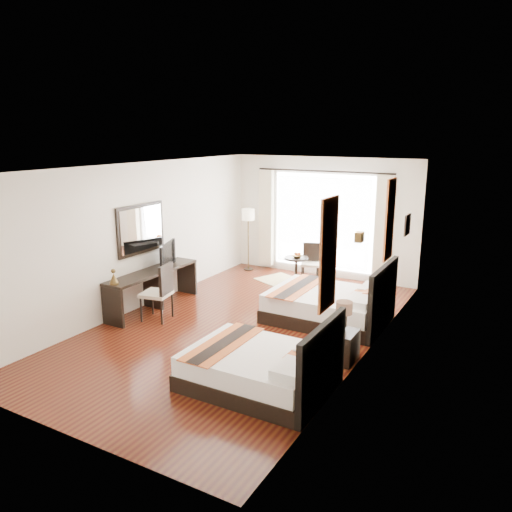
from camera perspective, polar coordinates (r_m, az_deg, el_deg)
The scene contains 29 objects.
floor at distance 8.91m, azimuth -1.70°, elevation -8.10°, with size 4.50×7.50×0.01m, color #340D09.
ceiling at distance 8.28m, azimuth -1.85°, elevation 10.13°, with size 4.50×7.50×0.02m, color white.
wall_headboard at distance 7.60m, azimuth 12.88°, elevation -1.20°, with size 0.01×7.50×2.80m, color silver.
wall_desk at distance 9.81m, azimuth -13.09°, elevation 2.19°, with size 0.01×7.50×2.80m, color silver.
wall_window at distance 11.79m, azimuth 7.69°, elevation 4.38°, with size 4.50×0.01×2.80m, color silver.
wall_entry at distance 5.75m, azimuth -21.55°, elevation -6.83°, with size 4.50×0.01×2.80m, color silver.
window_glass at distance 11.79m, azimuth 7.65°, elevation 3.89°, with size 2.40×0.02×2.20m, color white.
sheer_curtain at distance 11.73m, azimuth 7.54°, elevation 3.84°, with size 2.30×0.02×2.10m, color white.
drape_left at distance 12.31m, azimuth 1.18°, elevation 4.34°, with size 0.35×0.14×2.35m, color beige.
drape_right at distance 11.25m, azimuth 14.32°, elevation 2.99°, with size 0.35×0.14×2.35m, color beige.
art_panel_near at distance 5.91m, azimuth 8.27°, elevation 0.17°, with size 0.03×0.50×1.35m, color maroon.
art_panel_far at distance 8.49m, azimuth 15.04°, elevation 4.04°, with size 0.03×0.50×1.35m, color maroon.
wall_sconce at distance 7.12m, azimuth 11.73°, elevation 2.13°, with size 0.10×0.14×0.14m, color #4F3C1C.
mirror_frame at distance 9.76m, azimuth -13.03°, elevation 3.03°, with size 0.04×1.25×0.95m, color black.
mirror_glass at distance 9.75m, azimuth -12.92°, elevation 3.02°, with size 0.01×1.12×0.82m, color white.
bed_near at distance 6.84m, azimuth 0.72°, elevation -12.65°, with size 1.90×1.48×1.07m.
bed_far at distance 9.17m, azimuth 8.56°, elevation -5.54°, with size 2.07×1.61×1.17m.
nightstand at distance 7.69m, azimuth 9.85°, elevation -10.11°, with size 0.39×0.49×0.47m, color black.
table_lamp at distance 7.60m, azimuth 10.04°, elevation -6.06°, with size 0.25×0.25×0.39m.
vase at distance 7.45m, azimuth 9.33°, elevation -8.07°, with size 0.14×0.14×0.14m, color black.
console_desk at distance 9.90m, azimuth -11.67°, elevation -3.75°, with size 0.50×2.20×0.76m, color black.
television at distance 9.96m, azimuth -10.52°, elevation 0.14°, with size 0.86×0.11×0.49m, color black.
bronze_figurine at distance 9.06m, azimuth -15.95°, elevation -2.37°, with size 0.16×0.16×0.24m, color #4F3C1C, non-canonical shape.
desk_chair at distance 9.30m, azimuth -11.16°, elevation -5.25°, with size 0.58×0.58×1.06m.
floor_lamp at distance 12.17m, azimuth -0.89°, elevation 4.29°, with size 0.31×0.31×1.53m.
side_table at distance 11.28m, azimuth 4.61°, elevation -1.67°, with size 0.54×0.54×0.62m, color black.
fruit_bowl at distance 11.16m, azimuth 4.75°, elevation -0.05°, with size 0.21×0.21×0.05m, color #4B2F1B.
window_chair at distance 11.54m, azimuth 6.22°, elevation -1.57°, with size 0.51×0.51×0.87m.
jute_rug at distance 11.48m, azimuth 3.25°, elevation -2.94°, with size 1.25×0.85×0.01m, color tan.
Camera 1 is at (4.27, -7.06, 3.35)m, focal length 35.00 mm.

